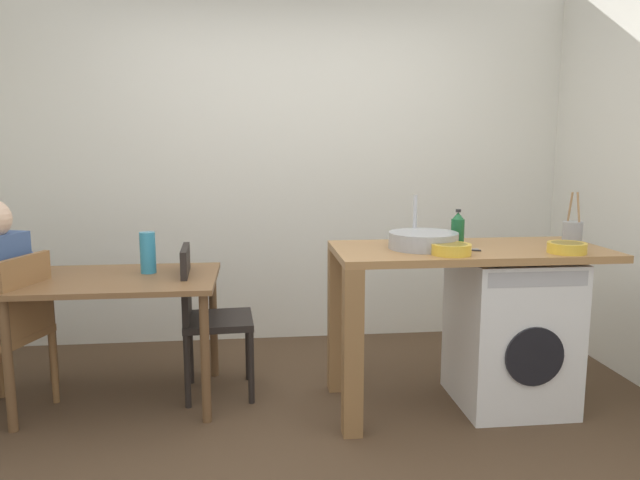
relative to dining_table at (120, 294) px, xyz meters
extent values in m
plane|color=#4C3826|center=(1.03, -0.64, -0.64)|extent=(5.46, 5.46, 0.00)
cube|color=silver|center=(1.03, 1.11, 0.71)|extent=(4.60, 0.10, 2.70)
cube|color=brown|center=(0.00, 0.00, 0.08)|extent=(1.10, 0.76, 0.03)
cylinder|color=brown|center=(-0.50, -0.33, -0.29)|extent=(0.05, 0.05, 0.71)
cylinder|color=brown|center=(0.50, -0.33, -0.29)|extent=(0.05, 0.05, 0.71)
cylinder|color=brown|center=(-0.50, 0.33, -0.29)|extent=(0.05, 0.05, 0.71)
cylinder|color=brown|center=(0.50, 0.33, -0.29)|extent=(0.05, 0.05, 0.71)
cube|color=olive|center=(-0.62, -0.10, -0.19)|extent=(0.51, 0.51, 0.04)
cube|color=olive|center=(-0.45, -0.16, 0.03)|extent=(0.15, 0.37, 0.45)
cylinder|color=olive|center=(-0.73, 0.13, -0.42)|extent=(0.04, 0.04, 0.45)
cylinder|color=olive|center=(-0.51, -0.33, -0.42)|extent=(0.04, 0.04, 0.45)
cylinder|color=olive|center=(-0.39, 0.01, -0.42)|extent=(0.04, 0.04, 0.45)
cube|color=black|center=(0.55, 0.05, -0.19)|extent=(0.42, 0.42, 0.04)
cube|color=black|center=(0.37, 0.04, 0.03)|extent=(0.06, 0.38, 0.45)
cylinder|color=black|center=(0.72, 0.24, -0.42)|extent=(0.04, 0.04, 0.45)
cylinder|color=black|center=(0.74, -0.12, -0.42)|extent=(0.04, 0.04, 0.45)
cylinder|color=black|center=(0.36, 0.22, -0.42)|extent=(0.04, 0.04, 0.45)
cylinder|color=black|center=(0.38, -0.14, -0.42)|extent=(0.04, 0.04, 0.45)
cylinder|color=#3F598C|center=(-0.57, 0.11, 0.09)|extent=(0.21, 0.14, 0.31)
cube|color=#9E7042|center=(1.96, -0.27, 0.26)|extent=(1.50, 0.68, 0.04)
cube|color=olive|center=(1.26, -0.56, -0.20)|extent=(0.10, 0.10, 0.88)
cube|color=olive|center=(1.26, 0.02, -0.20)|extent=(0.10, 0.10, 0.88)
cube|color=white|center=(2.22, -0.27, -0.21)|extent=(0.60, 0.60, 0.86)
cylinder|color=black|center=(2.22, -0.58, -0.26)|extent=(0.32, 0.02, 0.32)
cube|color=#B2B2B7|center=(2.22, -0.57, 0.16)|extent=(0.54, 0.01, 0.08)
cylinder|color=#9EA0A5|center=(1.69, -0.27, 0.32)|extent=(0.38, 0.38, 0.09)
cylinder|color=#B2B2B7|center=(1.69, -0.09, 0.42)|extent=(0.02, 0.02, 0.28)
cylinder|color=#19592D|center=(1.93, -0.16, 0.35)|extent=(0.08, 0.08, 0.15)
cone|color=#19592D|center=(1.93, -0.16, 0.44)|extent=(0.07, 0.07, 0.04)
cylinder|color=#262626|center=(1.93, -0.16, 0.47)|extent=(0.03, 0.03, 0.02)
cylinder|color=gold|center=(1.78, -0.47, 0.31)|extent=(0.21, 0.21, 0.06)
cylinder|color=olive|center=(1.78, -0.47, 0.32)|extent=(0.17, 0.17, 0.03)
cylinder|color=gray|center=(2.59, -0.22, 0.34)|extent=(0.11, 0.11, 0.13)
cylinder|color=#99724C|center=(2.57, -0.21, 0.49)|extent=(0.01, 0.04, 0.18)
cylinder|color=#99724C|center=(2.61, -0.23, 0.49)|extent=(0.01, 0.05, 0.18)
cylinder|color=gold|center=(2.41, -0.49, 0.30)|extent=(0.20, 0.20, 0.05)
cylinder|color=olive|center=(2.41, -0.49, 0.32)|extent=(0.16, 0.16, 0.03)
cylinder|color=teal|center=(0.15, 0.10, 0.22)|extent=(0.09, 0.09, 0.24)
cube|color=#B2B2B7|center=(1.91, -0.37, 0.28)|extent=(0.15, 0.06, 0.01)
cube|color=#262628|center=(1.91, -0.37, 0.28)|extent=(0.15, 0.06, 0.01)
camera|label=1|loc=(0.77, -3.38, 0.83)|focal=33.07mm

